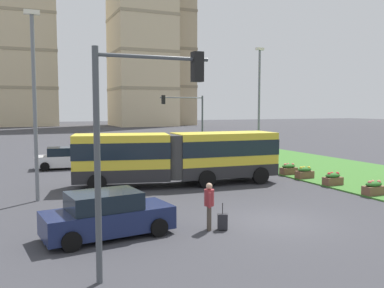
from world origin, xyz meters
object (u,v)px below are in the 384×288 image
Objects in this scene: streetlight_left at (34,98)px; apartment_tower_eastcentre at (157,34)px; articulated_bus at (178,157)px; car_white_van at (66,158)px; rolling_suitcase at (222,221)px; flower_planter_3 at (289,169)px; traffic_light_far_right at (188,114)px; flower_planter_2 at (305,173)px; traffic_light_near_left at (135,124)px; apartment_tower_centre at (141,20)px; streetlight_median at (259,100)px; car_navy_sedan at (107,215)px; flower_planter_0 at (374,188)px; flower_planter_1 at (333,179)px; pedestrian_crossing at (209,203)px; apartment_tower_westcentre at (19,36)px.

apartment_tower_eastcentre reaches higher than streetlight_left.
articulated_bus is 10.72m from car_white_van.
rolling_suitcase reaches higher than flower_planter_3.
car_white_van is 12.45m from traffic_light_far_right.
flower_planter_2 is (13.25, -10.69, -0.33)m from car_white_van.
apartment_tower_centre is (27.07, 92.22, 22.72)m from traffic_light_near_left.
articulated_bus is 1.29× the size of streetlight_median.
flower_planter_0 is (13.75, 1.28, -0.33)m from car_navy_sedan.
traffic_light_near_left is 0.64× the size of streetlight_median.
streetlight_left reaches higher than car_white_van.
rolling_suitcase is at bearing -142.01° from flower_planter_2.
car_white_van is 4.69× the size of rolling_suitcase.
streetlight_left is (-15.71, 2.63, 4.50)m from flower_planter_1.
apartment_tower_centre is (13.33, 84.29, 26.34)m from flower_planter_1.
car_white_van is 0.51× the size of streetlight_left.
rolling_suitcase is at bearing 35.30° from traffic_light_near_left.
pedestrian_crossing is at bearing -53.52° from streetlight_left.
traffic_light_far_right is (11.40, 3.88, 3.17)m from car_white_van.
flower_planter_3 is at bearing -105.75° from streetlight_median.
apartment_tower_westcentre is at bearing 158.15° from apartment_tower_centre.
car_white_van is at bearing -113.05° from apartment_tower_eastcentre.
articulated_bus is 14.71m from traffic_light_far_right.
flower_planter_0 is at bearing -40.54° from articulated_bus.
traffic_light_far_right is at bearing 65.04° from articulated_bus.
pedestrian_crossing is 0.29× the size of traffic_light_near_left.
streetlight_left is at bearing 100.56° from traffic_light_near_left.
rolling_suitcase is 0.88× the size of flower_planter_1.
car_white_van is at bearing 135.11° from flower_planter_1.
flower_planter_3 is at bearing 90.00° from flower_planter_2.
articulated_bus is at bearing -144.72° from streetlight_median.
rolling_suitcase is at bearing -106.95° from apartment_tower_eastcentre.
car_white_van is 0.49× the size of streetlight_median.
car_white_van is at bearing 119.53° from articulated_bus.
apartment_tower_eastcentre reaches higher than flower_planter_0.
apartment_tower_eastcentre is (34.57, 86.01, 19.39)m from streetlight_left.
flower_planter_3 is (0.00, 1.64, 0.00)m from flower_planter_2.
streetlight_left is at bearing 126.48° from pedestrian_crossing.
articulated_bus is at bearing 170.12° from flower_planter_2.
traffic_light_far_right is 20.04m from streetlight_left.
streetlight_left is at bearing -90.29° from apartment_tower_westcentre.
traffic_light_far_right is 0.11× the size of apartment_tower_centre.
articulated_bus is 12.59m from streetlight_median.
rolling_suitcase is at bearing -23.96° from pedestrian_crossing.
apartment_tower_centre is at bearing 75.15° from articulated_bus.
flower_planter_3 is at bearing -80.56° from apartment_tower_westcentre.
apartment_tower_eastcentre reaches higher than flower_planter_3.
apartment_tower_eastcentre is at bearing -11.77° from apartment_tower_westcentre.
traffic_light_far_right is 7.33m from streetlight_median.
car_navy_sedan is at bearing -174.69° from flower_planter_0.
streetlight_median reaches higher than streetlight_left.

